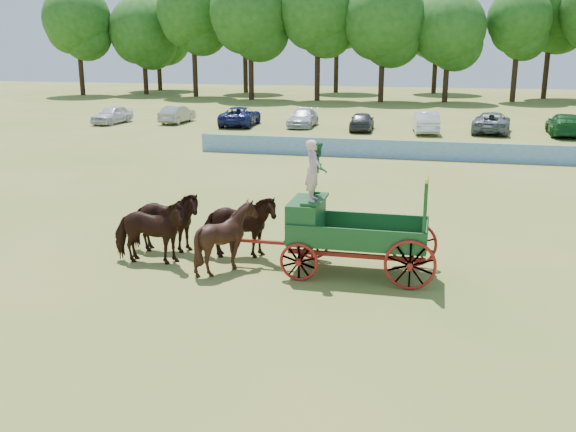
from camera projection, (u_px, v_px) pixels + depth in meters
The scene contains 9 objects.
ground at pixel (434, 265), 19.02m from camera, with size 160.00×160.00×0.00m, color olive.
horse_lead_left at pixel (149, 232), 18.87m from camera, with size 1.06×2.34×1.97m, color black.
horse_lead_right at pixel (165, 222), 19.90m from camera, with size 1.06×2.34×1.97m, color black.
horse_wheel_left at pixel (227, 237), 18.34m from camera, with size 1.60×1.79×1.98m, color black.
horse_wheel_right at pixel (238, 227), 19.38m from camera, with size 1.06×2.34×1.97m, color black.
farm_dray at pixel (332, 215), 18.05m from camera, with size 6.00×2.00×3.84m.
sponsor_banner at pixel (420, 150), 36.03m from camera, with size 26.00×0.08×1.05m, color #1F5BAC.
parked_cars at pixel (392, 121), 47.95m from camera, with size 46.86×6.47×1.57m.
treeline at pixel (399, 14), 73.29m from camera, with size 90.87×23.35×15.63m.
Camera 1 is at (-0.14, -18.50, 6.37)m, focal length 40.00 mm.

